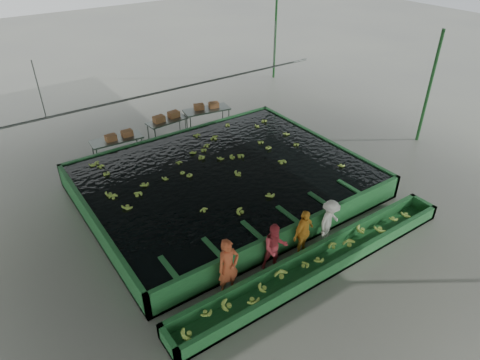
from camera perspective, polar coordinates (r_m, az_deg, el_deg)
ground at (r=15.29m, az=1.07°, el=-3.99°), size 80.00×80.00×0.00m
shed_roof at (r=12.97m, az=1.30°, el=14.11°), size 20.00×22.00×0.04m
shed_posts at (r=13.95m, az=1.17°, el=4.31°), size 20.00×22.00×5.00m
flotation_tank at (r=16.06m, az=-2.04°, el=-0.09°), size 10.00×8.00×0.90m
tank_water at (r=15.85m, az=-2.06°, el=1.13°), size 9.70×7.70×0.00m
sorting_trough at (r=13.06m, az=10.51°, el=-10.74°), size 10.00×1.00×0.50m
cableway_rail at (r=17.69m, az=-8.53°, el=11.96°), size 0.08×0.08×14.00m
rail_hanger_left at (r=15.94m, az=-25.22°, el=10.79°), size 0.04×0.04×2.00m
rail_hanger_right at (r=19.99m, az=4.63°, el=17.57°), size 0.04×0.04×2.00m
worker_a at (r=11.77m, az=-1.57°, el=-11.52°), size 0.66×0.44×1.79m
worker_b at (r=12.57m, az=4.69°, el=-8.94°), size 0.93×0.84×1.57m
worker_c at (r=13.14m, az=8.46°, el=-7.00°), size 1.01×0.59×1.61m
worker_d at (r=13.81m, az=11.86°, el=-5.40°), size 1.11×0.83×1.52m
packing_table_left at (r=18.89m, az=-15.95°, el=4.01°), size 2.18×0.98×0.97m
packing_table_mid at (r=20.33m, az=-9.60°, el=6.76°), size 1.96×0.92×0.87m
packing_table_right at (r=20.99m, az=-4.41°, el=8.16°), size 2.31×1.22×1.00m
box_stack_left at (r=18.68m, az=-15.78°, el=5.40°), size 1.16×0.35×0.25m
box_stack_mid at (r=20.23m, az=-9.75°, el=7.96°), size 1.33×0.50×0.28m
box_stack_right at (r=20.86m, az=-4.49°, el=9.51°), size 1.24×0.63×0.26m
floating_bananas at (r=16.44m, az=-3.59°, el=2.31°), size 8.65×5.90×0.12m
trough_bananas at (r=12.96m, az=10.57°, el=-10.25°), size 8.32×0.55×0.11m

